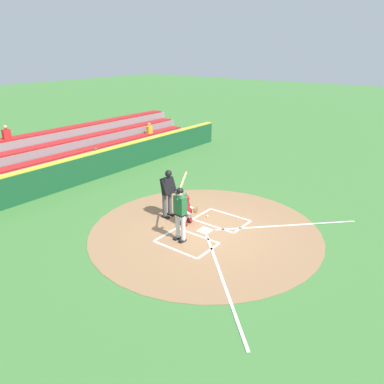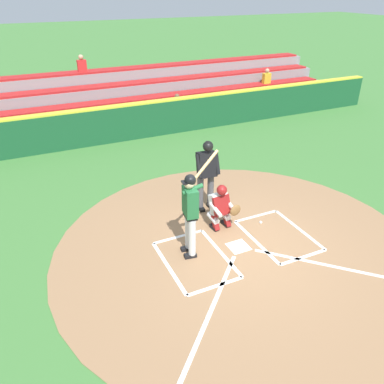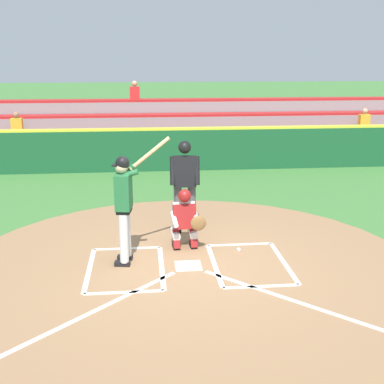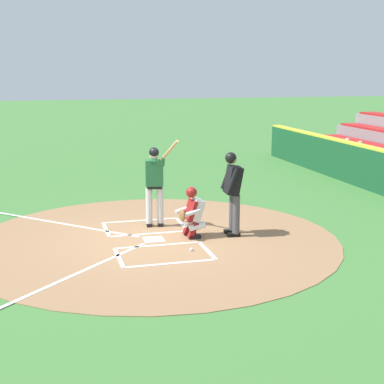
{
  "view_description": "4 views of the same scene",
  "coord_description": "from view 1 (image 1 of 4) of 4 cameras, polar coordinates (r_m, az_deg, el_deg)",
  "views": [
    {
      "loc": [
        9.35,
        6.59,
        5.94
      ],
      "look_at": [
        -0.35,
        -0.84,
        1.15
      ],
      "focal_mm": 34.34,
      "sensor_mm": 36.0,
      "label": 1
    },
    {
      "loc": [
        3.84,
        5.81,
        5.1
      ],
      "look_at": [
        0.57,
        -1.19,
        0.93
      ],
      "focal_mm": 36.23,
      "sensor_mm": 36.0,
      "label": 2
    },
    {
      "loc": [
        0.71,
        7.93,
        3.46
      ],
      "look_at": [
        -0.18,
        -1.17,
        0.99
      ],
      "focal_mm": 47.57,
      "sensor_mm": 36.0,
      "label": 3
    },
    {
      "loc": [
        -11.86,
        2.32,
        3.62
      ],
      "look_at": [
        0.34,
        -0.95,
        0.94
      ],
      "focal_mm": 54.31,
      "sensor_mm": 36.0,
      "label": 4
    }
  ],
  "objects": [
    {
      "name": "ground_plane",
      "position": [
        12.89,
        2.02,
        -6.04
      ],
      "size": [
        120.0,
        120.0,
        0.0
      ],
      "primitive_type": "plane",
      "color": "#427A38"
    },
    {
      "name": "dirt_circle",
      "position": [
        12.89,
        2.02,
        -6.01
      ],
      "size": [
        8.0,
        8.0,
        0.01
      ],
      "primitive_type": "cylinder",
      "color": "#99704C",
      "rests_on": "ground"
    },
    {
      "name": "home_plate_and_chalk",
      "position": [
        12.46,
        5.34,
        -7.09
      ],
      "size": [
        7.93,
        4.91,
        0.01
      ],
      "color": "white",
      "rests_on": "dirt_circle"
    },
    {
      "name": "batter",
      "position": [
        11.8,
        -1.85,
        -2.81
      ],
      "size": [
        1.0,
        0.62,
        2.13
      ],
      "color": "silver",
      "rests_on": "ground"
    },
    {
      "name": "catcher",
      "position": [
        13.12,
        -0.95,
        -2.66
      ],
      "size": [
        0.62,
        0.61,
        1.13
      ],
      "color": "black",
      "rests_on": "ground"
    },
    {
      "name": "plate_umpire",
      "position": [
        13.51,
        -3.79,
        0.27
      ],
      "size": [
        0.6,
        0.43,
        1.86
      ],
      "color": "#4C4C51",
      "rests_on": "ground"
    },
    {
      "name": "baseball",
      "position": [
        13.89,
        2.39,
        -3.75
      ],
      "size": [
        0.07,
        0.07,
        0.07
      ],
      "primitive_type": "sphere",
      "color": "white",
      "rests_on": "ground"
    },
    {
      "name": "backstop_wall",
      "position": [
        17.72,
        -18.13,
        2.96
      ],
      "size": [
        22.0,
        0.36,
        1.31
      ],
      "color": "#19512D",
      "rests_on": "ground"
    },
    {
      "name": "bleacher_stand",
      "position": [
        19.92,
        -22.66,
        4.49
      ],
      "size": [
        20.0,
        3.4,
        2.55
      ],
      "color": "gray",
      "rests_on": "ground"
    }
  ]
}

